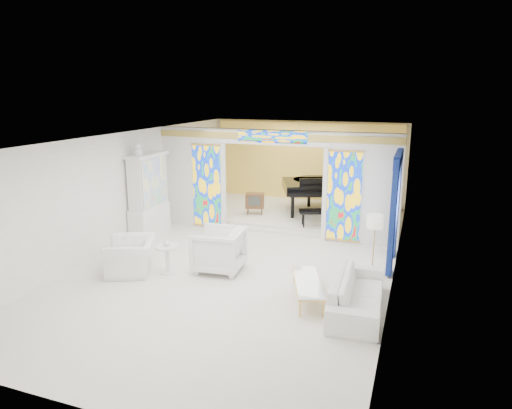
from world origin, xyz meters
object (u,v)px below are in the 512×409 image
at_px(china_cabinet, 149,196).
at_px(sofa, 357,293).
at_px(armchair_right, 219,250).
at_px(grand_piano, 313,186).
at_px(armchair_left, 131,256).
at_px(tv_console, 255,201).
at_px(coffee_table, 308,283).

distance_m(china_cabinet, sofa, 6.72).
bearing_deg(armchair_right, grand_piano, 164.77).
xyz_separation_m(armchair_right, grand_piano, (0.95, 5.38, 0.51)).
bearing_deg(armchair_right, china_cabinet, -124.92).
height_order(armchair_left, tv_console, tv_console).
bearing_deg(armchair_left, grand_piano, 129.15).
relative_size(armchair_right, coffee_table, 0.63).
distance_m(armchair_left, sofa, 5.13).
bearing_deg(armchair_left, coffee_table, 63.91).
height_order(sofa, coffee_table, sofa).
height_order(china_cabinet, armchair_left, china_cabinet).
bearing_deg(coffee_table, sofa, -8.72).
xyz_separation_m(armchair_right, sofa, (3.27, -0.90, -0.16)).
height_order(china_cabinet, tv_console, china_cabinet).
bearing_deg(coffee_table, grand_piano, 102.28).
distance_m(armchair_right, coffee_table, 2.41).
relative_size(armchair_left, coffee_table, 0.68).
relative_size(china_cabinet, tv_console, 4.04).
relative_size(armchair_left, grand_piano, 0.35).
height_order(china_cabinet, coffee_table, china_cabinet).
distance_m(armchair_left, grand_piano, 6.78).
xyz_separation_m(china_cabinet, armchair_left, (1.04, -2.42, -0.78)).
xyz_separation_m(china_cabinet, tv_console, (2.19, 2.68, -0.55)).
distance_m(armchair_left, tv_console, 5.23).
bearing_deg(tv_console, armchair_left, -118.65).
bearing_deg(china_cabinet, armchair_right, -29.69).
relative_size(china_cabinet, coffee_table, 1.57).
bearing_deg(armchair_left, china_cabinet, 176.92).
bearing_deg(tv_console, grand_piano, 16.59).
bearing_deg(china_cabinet, coffee_table, -24.88).
distance_m(armchair_right, sofa, 3.40).
xyz_separation_m(armchair_left, coffee_table, (4.14, 0.02, -0.05)).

